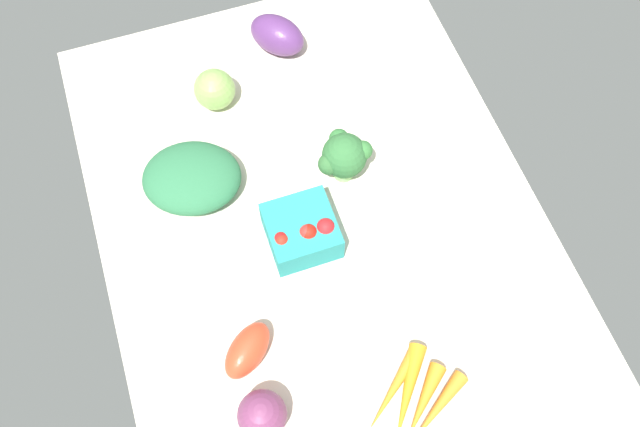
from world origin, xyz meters
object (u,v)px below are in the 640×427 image
Objects in this scene: berry_basket at (302,231)px; red_onion_near_basket at (262,415)px; carrot_bunch at (414,398)px; roma_tomato at (247,350)px; broccoli_head at (344,156)px; leafy_greens_clump at (192,178)px; heirloom_tomato_green at (215,89)px; eggplant at (277,35)px.

red_onion_near_basket is at bearing 150.73° from berry_basket.
carrot_bunch is 1.82× the size of roma_tomato.
leafy_greens_clump is (6.00, 26.18, -2.91)cm from broccoli_head.
broccoli_head reaches higher than berry_basket.
roma_tomato is (-16.44, 14.40, -0.69)cm from berry_basket.
carrot_bunch is 1.58× the size of berry_basket.
berry_basket is at bearing -136.78° from leafy_greens_clump.
broccoli_head is at bearing -35.26° from red_onion_near_basket.
roma_tomato is at bearing 136.17° from broccoli_head.
heirloom_tomato_green is 50.04cm from roma_tomato.
eggplant is 1.16× the size of roma_tomato.
heirloom_tomato_green is 0.74× the size of broccoli_head.
roma_tomato is at bearing 55.92° from carrot_bunch.
red_onion_near_basket reaches higher than roma_tomato.
red_onion_near_basket is 0.72× the size of broccoli_head.
heirloom_tomato_green reaches higher than carrot_bunch.
carrot_bunch is 1.03× the size of leafy_greens_clump.
eggplant reaches higher than berry_basket.
red_onion_near_basket is 0.65× the size of eggplant.
eggplant reaches higher than carrot_bunch.
broccoli_head is (36.90, -26.08, 2.54)cm from red_onion_near_basket.
red_onion_near_basket is 10.44cm from roma_tomato.
berry_basket reaches higher than roma_tomato.
leafy_greens_clump is (16.09, 15.12, -0.01)cm from berry_basket.
eggplant is 1.01× the size of berry_basket.
red_onion_near_basket is at bearing 144.74° from broccoli_head.
broccoli_head reaches higher than red_onion_near_basket.
leafy_greens_clump is (42.90, 0.10, -0.38)cm from red_onion_near_basket.
carrot_bunch is 41.96cm from broccoli_head.
roma_tomato is (-58.27, 23.00, -0.99)cm from eggplant.
carrot_bunch is at bearing -41.10° from eggplant.
roma_tomato is (-26.53, 25.47, -3.59)cm from broccoli_head.
berry_basket is at bearing 132.38° from broccoli_head.
eggplant is at bearing -42.66° from leafy_greens_clump.
red_onion_near_basket is at bearing 78.52° from carrot_bunch.
broccoli_head is 36.95cm from roma_tomato.
berry_basket reaches higher than leafy_greens_clump.
eggplant is (73.27, -0.83, 2.35)cm from carrot_bunch.
heirloom_tomato_green reaches higher than berry_basket.
carrot_bunch is 52.80cm from leafy_greens_clump.
berry_basket is 1.09× the size of broccoli_head.
broccoli_head reaches higher than leafy_greens_clump.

